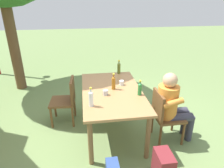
# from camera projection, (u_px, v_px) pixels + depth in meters

# --- Properties ---
(ground_plane) EXTENTS (24.00, 24.00, 0.00)m
(ground_plane) POSITION_uv_depth(u_px,v_px,m) (112.00, 129.00, 3.66)
(ground_plane) COLOR #6B844C
(dining_table) EXTENTS (1.68, 0.97, 0.77)m
(dining_table) POSITION_uv_depth(u_px,v_px,m) (112.00, 95.00, 3.39)
(dining_table) COLOR #A37547
(dining_table) RESTS_ON ground_plane
(chair_near_left) EXTENTS (0.44, 0.44, 0.87)m
(chair_near_left) POSITION_uv_depth(u_px,v_px,m) (164.00, 114.00, 3.23)
(chair_near_left) COLOR brown
(chair_near_left) RESTS_ON ground_plane
(chair_far_right) EXTENTS (0.46, 0.46, 0.87)m
(chair_far_right) POSITION_uv_depth(u_px,v_px,m) (67.00, 99.00, 3.70)
(chair_far_right) COLOR brown
(chair_far_right) RESTS_ON ground_plane
(person_in_white_shirt) EXTENTS (0.47, 0.61, 1.18)m
(person_in_white_shirt) POSITION_uv_depth(u_px,v_px,m) (172.00, 104.00, 3.17)
(person_in_white_shirt) COLOR orange
(person_in_white_shirt) RESTS_ON ground_plane
(bottle_amber) EXTENTS (0.06, 0.06, 0.28)m
(bottle_amber) POSITION_uv_depth(u_px,v_px,m) (114.00, 82.00, 3.36)
(bottle_amber) COLOR #996019
(bottle_amber) RESTS_ON dining_table
(bottle_green) EXTENTS (0.06, 0.06, 0.25)m
(bottle_green) POSITION_uv_depth(u_px,v_px,m) (140.00, 89.00, 3.17)
(bottle_green) COLOR #287A38
(bottle_green) RESTS_ON dining_table
(bottle_olive) EXTENTS (0.06, 0.06, 0.28)m
(bottle_olive) POSITION_uv_depth(u_px,v_px,m) (119.00, 68.00, 4.03)
(bottle_olive) COLOR #566623
(bottle_olive) RESTS_ON dining_table
(bottle_clear) EXTENTS (0.06, 0.06, 0.29)m
(bottle_clear) POSITION_uv_depth(u_px,v_px,m) (91.00, 98.00, 2.84)
(bottle_clear) COLOR white
(bottle_clear) RESTS_ON dining_table
(cup_steel) EXTENTS (0.08, 0.08, 0.08)m
(cup_steel) POSITION_uv_depth(u_px,v_px,m) (105.00, 93.00, 3.19)
(cup_steel) COLOR #B2B7BC
(cup_steel) RESTS_ON dining_table
(cup_glass) EXTENTS (0.08, 0.08, 0.08)m
(cup_glass) POSITION_uv_depth(u_px,v_px,m) (122.00, 83.00, 3.55)
(cup_glass) COLOR silver
(cup_glass) RESTS_ON dining_table
(backpack_by_near_side) EXTENTS (0.31, 0.26, 0.45)m
(backpack_by_near_side) POSITION_uv_depth(u_px,v_px,m) (164.00, 168.00, 2.56)
(backpack_by_near_side) COLOR maroon
(backpack_by_near_side) RESTS_ON ground_plane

